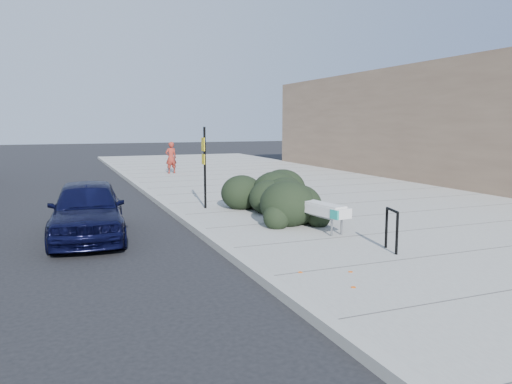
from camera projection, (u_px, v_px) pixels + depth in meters
ground at (228, 256)px, 10.04m from camera, size 120.00×120.00×0.00m
sidewalk_near at (338, 201)px, 16.70m from camera, size 11.20×50.00×0.15m
curb_near at (173, 211)px, 14.62m from camera, size 0.22×50.00×0.17m
bench at (314, 208)px, 11.79m from camera, size 0.78×2.20×0.65m
bike_rack at (392, 226)px, 9.75m from camera, size 0.19×0.56×0.84m
sign_post at (204, 162)px, 14.57m from camera, size 0.09×0.28×2.40m
hedge at (281, 189)px, 13.69m from camera, size 2.59×4.09×1.42m
sedan_navy at (88, 209)px, 11.47m from camera, size 1.95×4.13×1.36m
pedestrian at (171, 158)px, 24.97m from camera, size 0.63×0.47×1.58m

